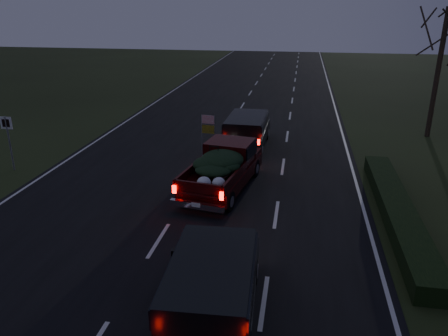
% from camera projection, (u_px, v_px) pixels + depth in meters
% --- Properties ---
extents(ground, '(120.00, 120.00, 0.00)m').
position_uv_depth(ground, '(159.00, 241.00, 13.98)').
color(ground, black).
rests_on(ground, ground).
extents(road_asphalt, '(14.00, 120.00, 0.02)m').
position_uv_depth(road_asphalt, '(159.00, 240.00, 13.98)').
color(road_asphalt, black).
rests_on(road_asphalt, ground).
extents(hedge_row, '(1.00, 10.00, 0.60)m').
position_uv_depth(hedge_row, '(397.00, 210.00, 15.38)').
color(hedge_row, black).
rests_on(hedge_row, ground).
extents(route_sign, '(0.55, 0.08, 2.50)m').
position_uv_depth(route_sign, '(8.00, 135.00, 19.38)').
color(route_sign, gray).
rests_on(route_sign, ground).
extents(bare_tree_far, '(3.60, 3.60, 7.00)m').
position_uv_depth(bare_tree_far, '(443.00, 42.00, 23.18)').
color(bare_tree_far, black).
rests_on(bare_tree_far, ground).
extents(pickup_truck, '(2.74, 5.39, 2.70)m').
position_uv_depth(pickup_truck, '(223.00, 165.00, 17.58)').
color(pickup_truck, '#390707').
rests_on(pickup_truck, ground).
extents(lead_suv, '(2.08, 4.80, 1.37)m').
position_uv_depth(lead_suv, '(247.00, 128.00, 22.79)').
color(lead_suv, black).
rests_on(lead_suv, ground).
extents(rear_suv, '(2.35, 4.81, 1.36)m').
position_uv_depth(rear_suv, '(212.00, 284.00, 10.10)').
color(rear_suv, black).
rests_on(rear_suv, ground).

